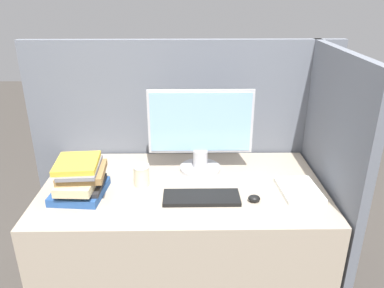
% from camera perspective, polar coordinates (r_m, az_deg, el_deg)
% --- Properties ---
extents(cubicle_panel_rear, '(1.86, 0.04, 1.46)m').
position_cam_1_polar(cubicle_panel_rear, '(2.39, -1.31, -1.94)').
color(cubicle_panel_rear, slate).
rests_on(cubicle_panel_rear, ground_plane).
extents(cubicle_panel_right, '(0.04, 0.86, 1.46)m').
position_cam_1_polar(cubicle_panel_right, '(2.16, 19.63, -6.26)').
color(cubicle_panel_right, slate).
rests_on(cubicle_panel_right, ground_plane).
extents(desk, '(1.46, 0.80, 0.77)m').
position_cam_1_polar(desk, '(2.19, -1.30, -15.03)').
color(desk, tan).
rests_on(desk, ground_plane).
extents(monitor, '(0.57, 0.23, 0.47)m').
position_cam_1_polar(monitor, '(2.05, 1.30, 1.58)').
color(monitor, '#B7B7BC').
rests_on(monitor, desk).
extents(keyboard, '(0.37, 0.14, 0.02)m').
position_cam_1_polar(keyboard, '(1.85, 1.45, -8.16)').
color(keyboard, black).
rests_on(keyboard, desk).
extents(mouse, '(0.06, 0.05, 0.03)m').
position_cam_1_polar(mouse, '(1.85, 9.45, -8.18)').
color(mouse, black).
rests_on(mouse, desk).
extents(coffee_cup, '(0.08, 0.08, 0.11)m').
position_cam_1_polar(coffee_cup, '(1.97, -7.70, -4.75)').
color(coffee_cup, beige).
rests_on(coffee_cup, desk).
extents(book_stack, '(0.27, 0.29, 0.18)m').
position_cam_1_polar(book_stack, '(1.93, -16.68, -5.14)').
color(book_stack, '#264C8C').
rests_on(book_stack, desk).
extents(paper_pile, '(0.21, 0.27, 0.02)m').
position_cam_1_polar(paper_pile, '(1.98, 16.02, -6.75)').
color(paper_pile, white).
rests_on(paper_pile, desk).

